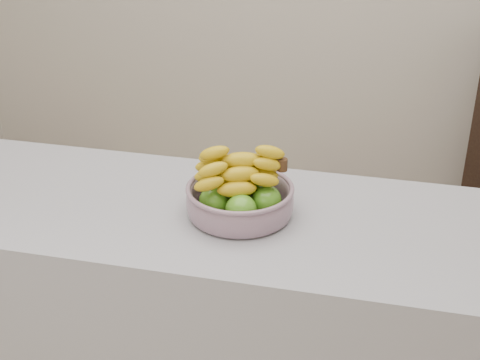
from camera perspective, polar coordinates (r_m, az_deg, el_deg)
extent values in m
cube|color=#9A9AA2|center=(2.04, -3.10, -13.58)|extent=(2.00, 0.60, 0.90)
cylinder|color=#8F9EAC|center=(1.76, 0.00, -2.75)|extent=(0.24, 0.24, 0.01)
torus|color=#8F9EAC|center=(1.72, 0.00, -0.70)|extent=(0.28, 0.28, 0.01)
sphere|color=#508316|center=(1.67, 0.08, -2.57)|extent=(0.08, 0.08, 0.08)
sphere|color=#508316|center=(1.72, 2.24, -1.74)|extent=(0.08, 0.08, 0.08)
sphere|color=#508316|center=(1.78, 1.25, -0.55)|extent=(0.08, 0.08, 0.08)
sphere|color=#508316|center=(1.78, -1.38, -0.60)|extent=(0.08, 0.08, 0.08)
sphere|color=#508316|center=(1.71, -2.20, -1.81)|extent=(0.08, 0.08, 0.08)
ellipsoid|color=yellow|center=(1.67, -0.27, -0.78)|extent=(0.18, 0.11, 0.04)
ellipsoid|color=yellow|center=(1.71, -0.31, -0.09)|extent=(0.18, 0.09, 0.04)
ellipsoid|color=yellow|center=(1.75, -0.36, 0.57)|extent=(0.18, 0.07, 0.04)
ellipsoid|color=yellow|center=(1.68, 0.03, 0.51)|extent=(0.18, 0.12, 0.04)
ellipsoid|color=yellow|center=(1.72, -0.03, 1.22)|extent=(0.18, 0.05, 0.04)
ellipsoid|color=yellow|center=(1.69, 0.19, 1.73)|extent=(0.18, 0.09, 0.04)
cylinder|color=#392312|center=(1.70, 3.61, 1.32)|extent=(0.03, 0.03, 0.03)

